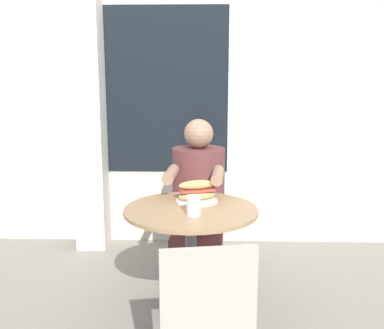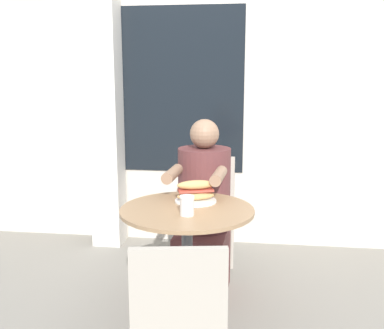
% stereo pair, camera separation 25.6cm
% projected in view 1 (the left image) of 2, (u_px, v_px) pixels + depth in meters
% --- Properties ---
extents(storefront_wall, '(8.00, 0.09, 2.80)m').
position_uv_depth(storefront_wall, '(196.00, 83.00, 3.80)').
color(storefront_wall, beige).
rests_on(storefront_wall, ground_plane).
extents(lattice_pillar, '(0.24, 0.24, 2.40)m').
position_uv_depth(lattice_pillar, '(88.00, 107.00, 3.69)').
color(lattice_pillar, beige).
rests_on(lattice_pillar, ground_plane).
extents(cafe_table, '(0.72, 0.72, 0.76)m').
position_uv_depth(cafe_table, '(191.00, 244.00, 2.44)').
color(cafe_table, '#997551').
rests_on(cafe_table, ground_plane).
extents(diner_chair, '(0.40, 0.40, 0.87)m').
position_uv_depth(diner_chair, '(200.00, 204.00, 3.33)').
color(diner_chair, '#ADA393').
rests_on(diner_chair, ground_plane).
extents(seated_diner, '(0.38, 0.64, 1.18)m').
position_uv_depth(seated_diner, '(198.00, 220.00, 2.99)').
color(seated_diner, brown).
rests_on(seated_diner, ground_plane).
extents(empty_chair_across, '(0.44, 0.44, 0.87)m').
position_uv_depth(empty_chair_across, '(205.00, 326.00, 1.71)').
color(empty_chair_across, '#ADA393').
rests_on(empty_chair_across, ground_plane).
extents(sandwich_on_plate, '(0.24, 0.24, 0.12)m').
position_uv_depth(sandwich_on_plate, '(197.00, 192.00, 2.53)').
color(sandwich_on_plate, white).
rests_on(sandwich_on_plate, cafe_table).
extents(drink_cup, '(0.08, 0.08, 0.10)m').
position_uv_depth(drink_cup, '(194.00, 206.00, 2.28)').
color(drink_cup, silver).
rests_on(drink_cup, cafe_table).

